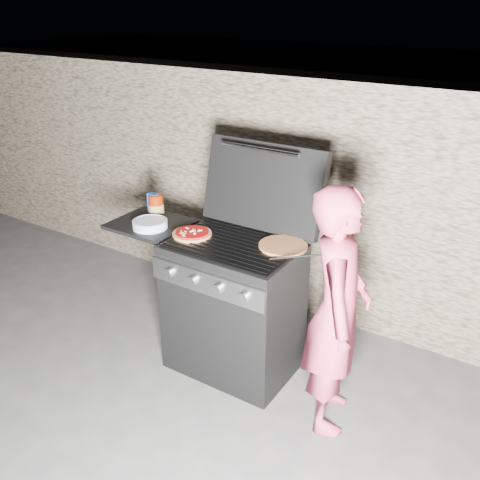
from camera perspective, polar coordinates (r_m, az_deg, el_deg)
The scene contains 10 objects.
ground at distance 3.76m, azimuth -0.66°, elevation -13.09°, with size 50.00×50.00×0.00m, color #3B3B3B.
stone_wall at distance 4.14m, azimuth 7.29°, elevation 4.65°, with size 8.00×0.35×1.80m, color gray.
gas_grill at distance 3.62m, azimuth -4.02°, elevation -6.05°, with size 1.34×0.79×0.91m, color black, non-canonical shape.
pizza_topped at distance 3.41m, azimuth -5.14°, elevation 0.74°, with size 0.25×0.25×0.03m, color #D0834F, non-canonical shape.
pizza_plain at distance 3.25m, azimuth 4.61°, elevation -0.61°, with size 0.30×0.30×0.02m, color #DB8A58.
sauce_jar at distance 3.74m, azimuth -8.93°, elevation 3.67°, with size 0.10×0.10×0.16m, color #6F1C04.
blue_carton at distance 3.75m, azimuth -9.21°, elevation 3.73°, with size 0.08×0.04×0.16m, color #1442A5.
plate_stack at distance 3.57m, azimuth -9.58°, elevation 1.69°, with size 0.23×0.23×0.05m, color silver.
person at distance 2.99m, azimuth 10.30°, elevation -7.55°, with size 0.53×0.35×1.45m, color #B63A54.
tongs at distance 3.05m, azimuth 6.85°, elevation -1.81°, with size 0.01×0.01×0.40m, color black.
Camera 1 is at (1.64, -2.48, 2.30)m, focal length 40.00 mm.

